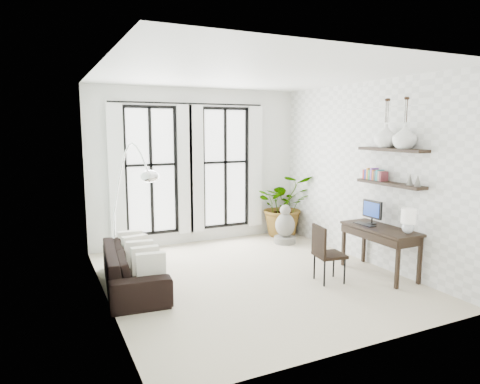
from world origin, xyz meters
TOP-DOWN VIEW (x-y plane):
  - floor at (0.00, 0.00)m, footprint 5.00×5.00m
  - ceiling at (0.00, 0.00)m, footprint 5.00×5.00m
  - wall_left at (-2.25, 0.00)m, footprint 0.00×5.00m
  - wall_right at (2.25, 0.00)m, footprint 0.00×5.00m
  - wall_back at (0.00, 2.50)m, footprint 4.50×0.00m
  - windows at (-0.20, 2.43)m, footprint 3.26×0.13m
  - wall_shelves at (2.11, -0.71)m, footprint 0.25×1.30m
  - sofa at (-1.80, 0.44)m, footprint 1.02×2.16m
  - throw_pillows at (-1.70, 0.44)m, footprint 0.40×1.52m
  - plant at (1.90, 2.15)m, footprint 1.53×1.42m
  - desk at (1.95, -0.80)m, footprint 0.57×1.34m
  - desk_chair at (0.93, -0.65)m, footprint 0.49×0.49m
  - arc_lamp at (-1.70, 0.96)m, footprint 0.71×1.27m
  - buddha at (1.58, 1.59)m, footprint 0.45×0.45m
  - vase_a at (2.11, -1.00)m, footprint 0.37×0.37m
  - vase_b at (2.11, -0.60)m, footprint 0.37×0.37m

SIDE VIEW (x-z plane):
  - floor at x=0.00m, z-range 0.00..0.00m
  - sofa at x=-1.80m, z-range 0.00..0.61m
  - buddha at x=1.58m, z-range -0.06..0.75m
  - throw_pillows at x=-1.70m, z-range 0.30..0.70m
  - desk_chair at x=0.93m, z-range 0.06..0.97m
  - plant at x=1.90m, z-range 0.00..1.39m
  - desk at x=1.95m, z-range 0.15..1.33m
  - windows at x=-0.20m, z-range 0.24..2.88m
  - wall_left at x=-2.25m, z-range -0.90..4.10m
  - wall_right at x=2.25m, z-range -0.90..4.10m
  - wall_back at x=0.00m, z-range -0.65..3.85m
  - arc_lamp at x=-1.70m, z-range 0.59..2.76m
  - wall_shelves at x=2.11m, z-range 1.43..2.03m
  - vase_a at x=2.11m, z-range 2.07..2.46m
  - vase_b at x=2.11m, z-range 2.07..2.46m
  - ceiling at x=0.00m, z-range 3.20..3.20m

